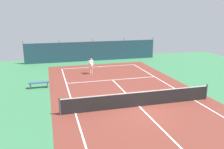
{
  "coord_description": "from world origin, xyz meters",
  "views": [
    {
      "loc": [
        -5.5,
        -13.3,
        5.92
      ],
      "look_at": [
        -0.44,
        5.0,
        0.9
      ],
      "focal_mm": 38.0,
      "sensor_mm": 36.0,
      "label": 1
    }
  ],
  "objects": [
    {
      "name": "tennis_player",
      "position": [
        -1.45,
        9.07,
        0.96
      ],
      "size": [
        0.57,
        0.83,
        1.64
      ],
      "rotation": [
        0.0,
        0.0,
        3.55
      ],
      "color": "#D8AD8C",
      "rests_on": "ground"
    },
    {
      "name": "back_fence",
      "position": [
        -0.0,
        15.95,
        0.67
      ],
      "size": [
        16.3,
        0.98,
        2.7
      ],
      "color": "#1E3D4C",
      "rests_on": "ground"
    },
    {
      "name": "court_surface",
      "position": [
        0.0,
        0.0,
        0.0
      ],
      "size": [
        11.02,
        26.6,
        0.01
      ],
      "color": "brown",
      "rests_on": "ground"
    },
    {
      "name": "tennis_ball_near_player",
      "position": [
        -2.9,
        11.19,
        0.03
      ],
      "size": [
        0.07,
        0.07,
        0.07
      ],
      "primitive_type": "sphere",
      "color": "#CCDB33",
      "rests_on": "ground"
    },
    {
      "name": "ground_plane",
      "position": [
        0.0,
        0.0,
        0.0
      ],
      "size": [
        36.0,
        36.0,
        0.0
      ],
      "primitive_type": "plane",
      "color": "#387A4C"
    },
    {
      "name": "courtside_bench",
      "position": [
        -6.31,
        5.77,
        0.37
      ],
      "size": [
        1.6,
        0.4,
        0.49
      ],
      "color": "#335184",
      "rests_on": "ground"
    },
    {
      "name": "parked_car",
      "position": [
        4.32,
        18.17,
        0.84
      ],
      "size": [
        2.16,
        4.28,
        1.68
      ],
      "rotation": [
        0.0,
        0.0,
        -0.05
      ],
      "color": "silver",
      "rests_on": "ground"
    },
    {
      "name": "tennis_net",
      "position": [
        0.0,
        0.0,
        0.51
      ],
      "size": [
        10.12,
        0.1,
        1.1
      ],
      "color": "black",
      "rests_on": "ground"
    }
  ]
}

